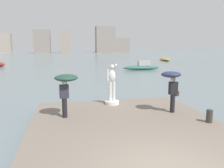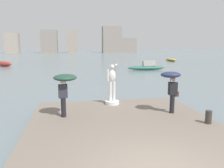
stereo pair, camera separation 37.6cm
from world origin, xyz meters
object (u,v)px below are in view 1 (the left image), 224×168
object	(u,v)px
boat_rightward	(142,67)
boat_far	(165,59)
mooring_bollard	(209,116)
onlooker_left	(66,83)
onlooker_right	(172,80)
statue_white_figure	(112,90)

from	to	relation	value
boat_rightward	boat_far	bearing A→B (deg)	56.52
mooring_bollard	boat_far	world-z (taller)	mooring_bollard
onlooker_left	onlooker_right	xyz separation A→B (m)	(4.89, -0.28, -0.00)
mooring_bollard	boat_far	distance (m)	45.58
mooring_bollard	onlooker_left	bearing A→B (deg)	161.38
onlooker_right	statue_white_figure	bearing A→B (deg)	139.58
statue_white_figure	boat_far	distance (m)	43.65
mooring_bollard	boat_far	size ratio (longest dim) A/B	0.10
statue_white_figure	boat_rightward	bearing A→B (deg)	66.50
onlooker_right	boat_far	distance (m)	44.44
boat_rightward	onlooker_right	bearing A→B (deg)	-105.83
onlooker_left	mooring_bollard	world-z (taller)	onlooker_left
statue_white_figure	boat_far	bearing A→B (deg)	61.49
boat_far	boat_rightward	distance (m)	21.99
onlooker_left	boat_far	world-z (taller)	onlooker_left
boat_far	boat_rightward	bearing A→B (deg)	-123.48
statue_white_figure	mooring_bollard	distance (m)	5.06
statue_white_figure	onlooker_left	world-z (taller)	statue_white_figure
onlooker_right	mooring_bollard	bearing A→B (deg)	-61.23
onlooker_right	boat_rightward	xyz separation A→B (m)	(6.26, 22.08, -1.48)
onlooker_left	mooring_bollard	distance (m)	6.26
mooring_bollard	boat_rightward	bearing A→B (deg)	77.34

